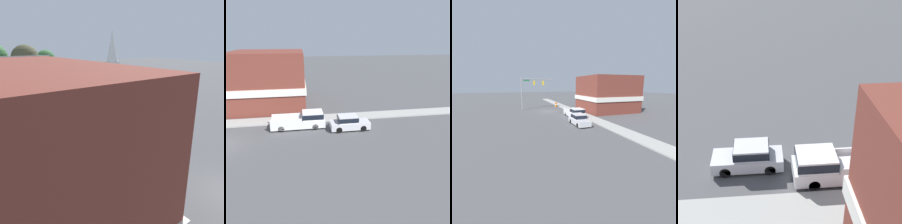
{
  "view_description": "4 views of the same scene",
  "coord_description": "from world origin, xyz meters",
  "views": [
    {
      "loc": [
        -12.1,
        -4.33,
        8.35
      ],
      "look_at": [
        -0.66,
        11.07,
        2.42
      ],
      "focal_mm": 35.0,
      "sensor_mm": 36.0,
      "label": 1
    },
    {
      "loc": [
        19.52,
        7.82,
        9.49
      ],
      "look_at": [
        -1.03,
        11.39,
        2.36
      ],
      "focal_mm": 35.0,
      "sensor_mm": 36.0,
      "label": 2
    },
    {
      "loc": [
        7.1,
        32.32,
        5.74
      ],
      "look_at": [
        1.15,
        14.84,
        2.44
      ],
      "focal_mm": 24.0,
      "sensor_mm": 36.0,
      "label": 3
    },
    {
      "loc": [
        -17.25,
        11.68,
        12.06
      ],
      "look_at": [
        0.68,
        10.04,
        2.34
      ],
      "focal_mm": 50.0,
      "sensor_mm": 36.0,
      "label": 4
    }
  ],
  "objects": [
    {
      "name": "pickup_truck_parked",
      "position": [
        -3.29,
        7.87,
        0.89
      ],
      "size": [
        2.01,
        5.8,
        1.8
      ],
      "color": "black",
      "rests_on": "ground"
    },
    {
      "name": "car_lead",
      "position": [
        -1.88,
        12.74,
        0.83
      ],
      "size": [
        1.77,
        4.22,
        1.62
      ],
      "color": "black",
      "rests_on": "ground"
    }
  ]
}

